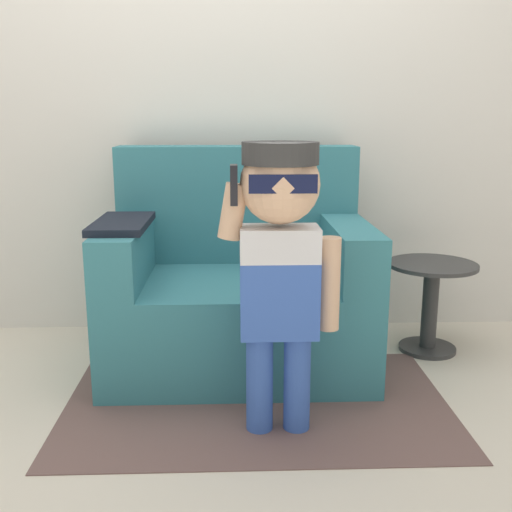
# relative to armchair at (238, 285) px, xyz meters

# --- Properties ---
(ground_plane) EXTENTS (10.00, 10.00, 0.00)m
(ground_plane) POSITION_rel_armchair_xyz_m (-0.10, -0.19, -0.35)
(ground_plane) COLOR beige
(wall_back) EXTENTS (10.00, 0.05, 2.60)m
(wall_back) POSITION_rel_armchair_xyz_m (-0.10, 0.47, 0.95)
(wall_back) COLOR silver
(wall_back) RESTS_ON ground_plane
(armchair) EXTENTS (1.16, 0.85, 0.97)m
(armchair) POSITION_rel_armchair_xyz_m (0.00, 0.00, 0.00)
(armchair) COLOR teal
(armchair) RESTS_ON ground_plane
(person_child) EXTENTS (0.42, 0.31, 1.02)m
(person_child) POSITION_rel_armchair_xyz_m (0.14, -0.68, 0.33)
(person_child) COLOR #3356AD
(person_child) RESTS_ON ground_plane
(side_table) EXTENTS (0.42, 0.42, 0.43)m
(side_table) POSITION_rel_armchair_xyz_m (0.92, 0.05, -0.08)
(side_table) COLOR #333333
(side_table) RESTS_ON ground_plane
(rug) EXTENTS (1.49, 0.94, 0.01)m
(rug) POSITION_rel_armchair_xyz_m (0.07, -0.48, -0.34)
(rug) COLOR brown
(rug) RESTS_ON ground_plane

